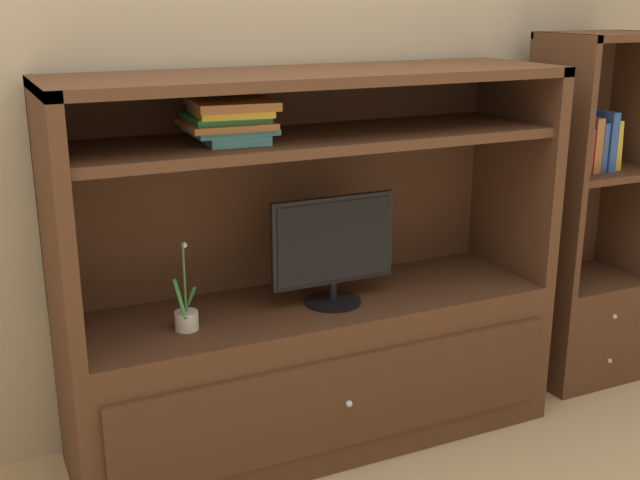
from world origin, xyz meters
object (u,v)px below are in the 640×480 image
Objects in this scene: magazine_stack at (229,119)px; bookshelf_tall at (584,268)px; tv_monitor at (333,248)px; upright_book_row at (589,145)px; media_console at (314,329)px; potted_plant at (186,317)px.

bookshelf_tall is at bearing 0.59° from magazine_stack.
tv_monitor is at bearing -6.86° from magazine_stack.
bookshelf_tall reaches higher than upright_book_row.
media_console reaches higher than magazine_stack.
bookshelf_tall is (1.82, 0.07, -0.11)m from potted_plant.
upright_book_row is (-0.05, -0.01, 0.56)m from bookshelf_tall.
magazine_stack reaches higher than tv_monitor.
potted_plant is (-0.56, -0.01, -0.17)m from tv_monitor.
media_console is at bearing 7.17° from potted_plant.
tv_monitor is 1.25m from upright_book_row.
media_console is 1.41m from upright_book_row.
media_console reaches higher than tv_monitor.
upright_book_row reaches higher than tv_monitor.
upright_book_row is (1.58, 0.01, -0.21)m from magazine_stack.
magazine_stack is (0.19, 0.05, 0.65)m from potted_plant.
media_console is 0.53m from potted_plant.
upright_book_row is at bearing 0.19° from magazine_stack.
magazine_stack is 1.59m from upright_book_row.
tv_monitor is at bearing 0.79° from potted_plant.
magazine_stack reaches higher than potted_plant.
potted_plant is 1.83m from upright_book_row.
bookshelf_tall is (1.27, 0.06, -0.28)m from tv_monitor.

